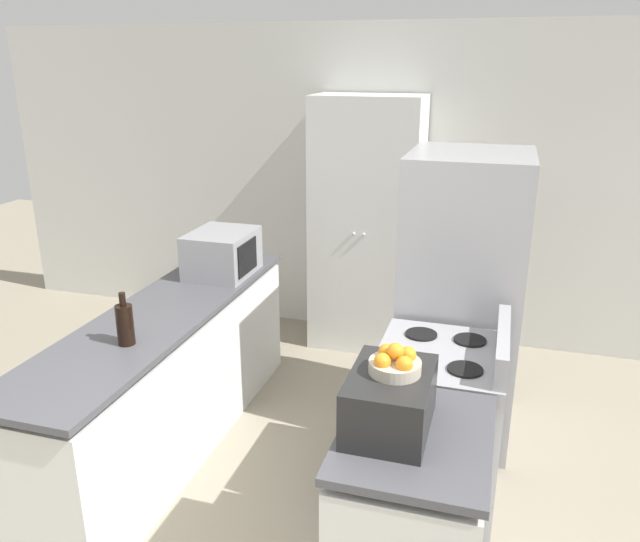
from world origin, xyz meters
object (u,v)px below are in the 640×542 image
fruit_bowl (395,363)px  refrigerator (461,298)px  pantry_cabinet (366,226)px  stove (437,428)px  microwave (222,253)px  wine_bottle (125,324)px  toaster_oven (390,401)px

fruit_bowl → refrigerator: bearing=84.3°
pantry_cabinet → stove: 2.14m
pantry_cabinet → refrigerator: size_ratio=1.14×
microwave → fruit_bowl: size_ratio=2.34×
stove → wine_bottle: 1.72m
wine_bottle → fruit_bowl: fruit_bowl is taller
wine_bottle → toaster_oven: 1.50m
refrigerator → microwave: refrigerator is taller
stove → refrigerator: 0.91m
pantry_cabinet → microwave: size_ratio=4.23×
pantry_cabinet → stove: (0.82, -1.89, -0.57)m
refrigerator → wine_bottle: (-1.62, -1.17, 0.12)m
stove → refrigerator: bearing=87.6°
microwave → wine_bottle: microwave is taller
refrigerator → microwave: (-1.61, -0.01, 0.15)m
wine_bottle → fruit_bowl: (1.46, -0.36, 0.17)m
pantry_cabinet → toaster_oven: size_ratio=4.55×
microwave → toaster_oven: 2.11m
refrigerator → toaster_oven: size_ratio=4.00×
toaster_oven → fruit_bowl: size_ratio=2.18×
microwave → toaster_oven: bearing=-46.7°
stove → toaster_oven: size_ratio=2.36×
wine_bottle → fruit_bowl: bearing=-13.7°
stove → fruit_bowl: (-0.12, -0.73, 0.73)m
stove → toaster_oven: 0.95m
microwave → fruit_bowl: bearing=-46.1°
pantry_cabinet → fruit_bowl: bearing=-75.0°
pantry_cabinet → microwave: 1.34m
microwave → wine_bottle: 1.16m
wine_bottle → stove: bearing=13.4°
stove → refrigerator: (0.03, 0.79, 0.44)m
stove → refrigerator: refrigerator is taller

